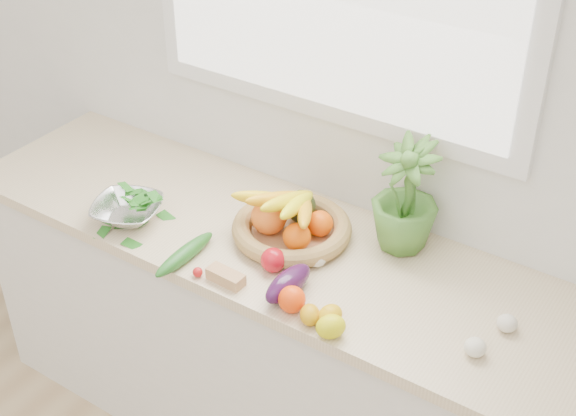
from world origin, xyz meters
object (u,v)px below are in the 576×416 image
Objects in this scene: eggplant at (288,283)px; cucumber at (185,254)px; apple at (273,260)px; potted_herb at (406,194)px; colander_with_spinach at (127,206)px; fruit_basket at (291,222)px.

eggplant reaches higher than cucumber.
apple is 0.44m from potted_herb.
colander_with_spinach is (-0.28, 0.06, 0.04)m from cucumber.
fruit_basket is at bearing 106.51° from apple.
potted_herb is at bearing 40.22° from cucumber.
fruit_basket is (-0.31, -0.15, -0.14)m from potted_herb.
fruit_basket reaches higher than colander_with_spinach.
colander_with_spinach reaches higher than eggplant.
apple is at bearing -73.49° from fruit_basket.
apple is 0.53m from colander_with_spinach.
apple is 0.12m from eggplant.
colander_with_spinach is (-0.63, 0.01, 0.02)m from eggplant.
eggplant is at bearing 7.36° from cucumber.
fruit_basket is at bearing -154.40° from potted_herb.
apple is at bearing 5.68° from colander_with_spinach.
potted_herb is at bearing 25.19° from colander_with_spinach.
fruit_basket reaches higher than eggplant.
apple is 0.18× the size of fruit_basket.
cucumber is (-0.34, -0.04, -0.01)m from eggplant.
eggplant is 0.52× the size of potted_herb.
fruit_basket is (0.20, 0.28, 0.03)m from cucumber.
colander_with_spinach reaches higher than cucumber.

